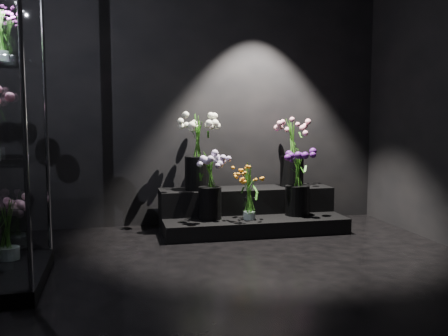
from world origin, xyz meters
name	(u,v)px	position (x,y,z in m)	size (l,w,h in m)	color
floor	(247,283)	(0.00, 0.00, 0.00)	(4.00, 4.00, 0.00)	black
wall_back	(198,93)	(0.00, 2.00, 1.40)	(4.00, 4.00, 0.00)	black
wall_front	(438,29)	(0.00, -2.00, 1.40)	(4.00, 4.00, 0.00)	black
display_riser	(249,212)	(0.46, 1.64, 0.17)	(1.81, 0.81, 0.40)	black
bouquet_orange_bells	(249,191)	(0.39, 1.36, 0.43)	(0.31, 0.31, 0.54)	white
bouquet_lilac	(210,180)	(0.02, 1.46, 0.54)	(0.39, 0.39, 0.66)	black
bouquet_purple	(298,180)	(0.92, 1.46, 0.51)	(0.39, 0.39, 0.67)	black
bouquet_cream_roses	(197,147)	(-0.06, 1.73, 0.85)	(0.50, 0.50, 0.76)	black
bouquet_pink_roses	(292,149)	(0.98, 1.78, 0.80)	(0.43, 0.43, 0.72)	black
bouquet_case_magenta	(0,34)	(-1.62, 0.44, 1.71)	(0.27, 0.27, 0.36)	white
bouquet_case_base_pink	(8,226)	(-1.66, 0.58, 0.35)	(0.34, 0.34, 0.48)	white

